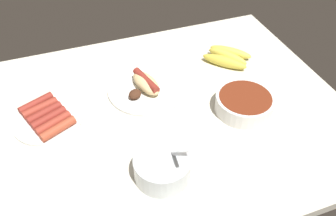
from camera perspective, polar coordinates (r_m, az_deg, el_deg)
ground_plane at (r=109.79cm, az=-2.35°, el=-1.51°), size 120.00×90.00×3.00cm
plate_sausages at (r=111.49cm, az=-18.90°, el=-1.47°), size 20.88×20.88×3.58cm
bowl_coleslaw at (r=90.64cm, az=-0.91°, el=-9.38°), size 14.73×14.91×15.52cm
bowl_chili at (r=110.43cm, az=12.23°, el=0.82°), size 17.78×17.78×5.42cm
plate_hotdog_assembled at (r=115.89cm, az=-3.57°, el=3.39°), size 25.46×25.46×5.61cm
banana_bunch at (r=130.75cm, az=9.54°, el=8.12°), size 18.67×18.56×3.81cm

